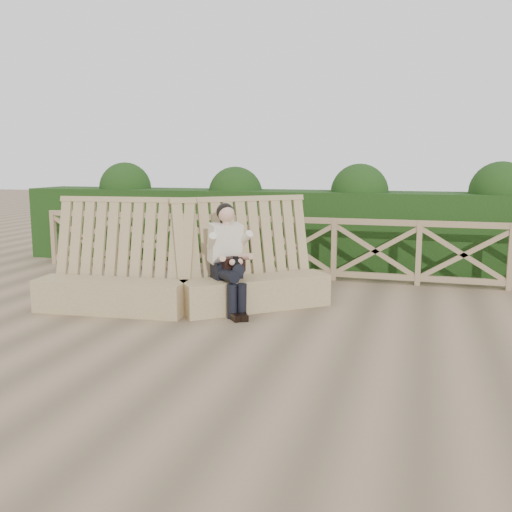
# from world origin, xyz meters

# --- Properties ---
(ground) EXTENTS (60.00, 60.00, 0.00)m
(ground) POSITION_xyz_m (0.00, 0.00, 0.00)
(ground) COLOR brown
(ground) RESTS_ON ground
(bench) EXTENTS (3.95, 2.15, 1.59)m
(bench) POSITION_xyz_m (-1.00, 0.92, 0.40)
(bench) COLOR olive
(bench) RESTS_ON ground
(woman) EXTENTS (0.81, 0.93, 1.51)m
(woman) POSITION_xyz_m (-0.36, 0.99, 0.79)
(woman) COLOR black
(woman) RESTS_ON ground
(guardrail) EXTENTS (10.10, 0.09, 1.10)m
(guardrail) POSITION_xyz_m (0.00, 3.50, 0.55)
(guardrail) COLOR #876F4E
(guardrail) RESTS_ON ground
(hedge) EXTENTS (12.00, 1.20, 1.50)m
(hedge) POSITION_xyz_m (0.00, 4.70, 0.75)
(hedge) COLOR black
(hedge) RESTS_ON ground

